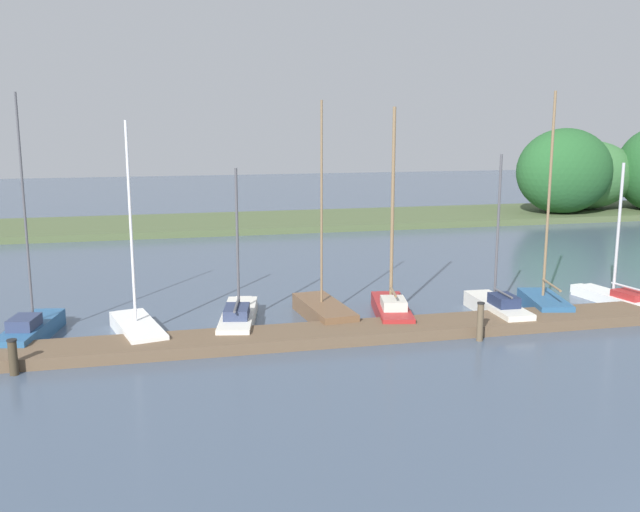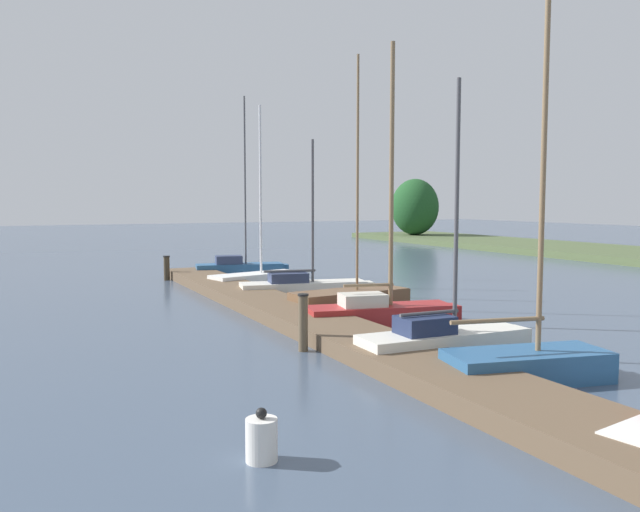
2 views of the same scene
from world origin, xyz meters
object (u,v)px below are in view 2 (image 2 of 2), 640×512
object	(u,v)px
sailboat_6	(534,358)
mooring_piling_0	(167,268)
sailboat_1	(259,277)
mooring_piling_1	(303,322)
channel_buoy_0	(262,439)
sailboat_3	(354,298)
sailboat_2	(307,286)
sailboat_4	(384,308)
sailboat_0	(242,267)
sailboat_5	(447,340)

from	to	relation	value
sailboat_6	mooring_piling_0	distance (m)	17.47
sailboat_1	mooring_piling_1	bearing A→B (deg)	-118.96
sailboat_1	channel_buoy_0	size ratio (longest dim) A/B	10.05
mooring_piling_0	mooring_piling_1	xyz separation A→B (m)	(13.47, -0.10, 0.12)
sailboat_1	mooring_piling_0	xyz separation A→B (m)	(-3.14, -2.78, 0.18)
mooring_piling_1	channel_buoy_0	xyz separation A→B (m)	(4.98, -2.82, -0.34)
sailboat_6	mooring_piling_1	size ratio (longest dim) A/B	6.28
sailboat_1	channel_buoy_0	distance (m)	16.35
sailboat_6	mooring_piling_1	distance (m)	4.69
sailboat_1	sailboat_3	world-z (taller)	sailboat_3
sailboat_1	sailboat_6	size ratio (longest dim) A/B	0.87
mooring_piling_1	channel_buoy_0	distance (m)	5.74
channel_buoy_0	sailboat_2	bearing A→B (deg)	152.87
mooring_piling_1	sailboat_6	bearing A→B (deg)	35.96
sailboat_2	channel_buoy_0	bearing A→B (deg)	-105.76
sailboat_3	sailboat_4	xyz separation A→B (m)	(2.34, -0.43, 0.08)
sailboat_0	sailboat_4	xyz separation A→B (m)	(11.69, -0.16, 0.04)
sailboat_1	sailboat_3	distance (m)	6.22
sailboat_2	mooring_piling_0	distance (m)	7.19
sailboat_2	sailboat_3	bearing A→B (deg)	-74.83
mooring_piling_1	mooring_piling_0	bearing A→B (deg)	179.58
sailboat_6	sailboat_3	bearing A→B (deg)	96.50
mooring_piling_0	channel_buoy_0	world-z (taller)	mooring_piling_0
sailboat_0	sailboat_2	size ratio (longest dim) A/B	1.45
mooring_piling_1	channel_buoy_0	world-z (taller)	mooring_piling_1
sailboat_1	sailboat_2	xyz separation A→B (m)	(3.27, 0.47, 0.01)
sailboat_1	mooring_piling_0	world-z (taller)	sailboat_1
sailboat_2	sailboat_4	bearing A→B (deg)	-81.16
sailboat_5	mooring_piling_0	world-z (taller)	sailboat_5
sailboat_4	sailboat_6	xyz separation A→B (m)	(5.60, -0.37, -0.02)
sailboat_1	sailboat_3	bearing A→B (deg)	-97.25
sailboat_6	channel_buoy_0	size ratio (longest dim) A/B	11.51
sailboat_3	mooring_piling_1	xyz separation A→B (m)	(4.16, -3.54, 0.28)
sailboat_2	sailboat_3	size ratio (longest dim) A/B	0.71
sailboat_0	sailboat_3	world-z (taller)	sailboat_0
mooring_piling_0	mooring_piling_1	bearing A→B (deg)	-0.42
sailboat_1	mooring_piling_0	bearing A→B (deg)	118.14
mooring_piling_0	channel_buoy_0	distance (m)	18.69
sailboat_4	sailboat_5	xyz separation A→B (m)	(3.59, -0.71, -0.05)
sailboat_6	mooring_piling_0	xyz separation A→B (m)	(-17.26, -2.65, 0.10)
sailboat_5	mooring_piling_1	xyz separation A→B (m)	(-1.78, -2.40, 0.25)
sailboat_0	sailboat_4	world-z (taller)	sailboat_0
mooring_piling_0	sailboat_6	bearing A→B (deg)	8.73
sailboat_3	sailboat_4	bearing A→B (deg)	-106.27
sailboat_1	sailboat_2	distance (m)	3.31
sailboat_0	sailboat_6	xyz separation A→B (m)	(17.29, -0.53, 0.02)
sailboat_0	sailboat_2	bearing A→B (deg)	-77.96
channel_buoy_0	sailboat_3	bearing A→B (deg)	145.13
sailboat_2	sailboat_5	distance (m)	8.90
sailboat_0	mooring_piling_1	world-z (taller)	sailboat_0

